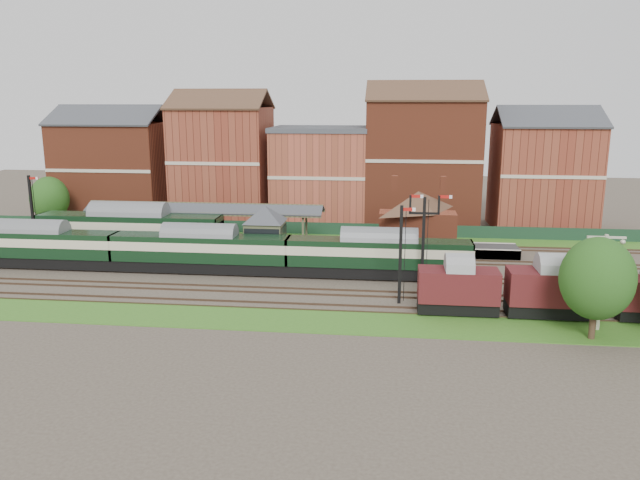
# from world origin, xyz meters

# --- Properties ---
(ground) EXTENTS (160.00, 160.00, 0.00)m
(ground) POSITION_xyz_m (0.00, 0.00, 0.00)
(ground) COLOR #473D33
(ground) RESTS_ON ground
(grass_back) EXTENTS (90.00, 4.50, 0.06)m
(grass_back) POSITION_xyz_m (0.00, 16.00, 0.03)
(grass_back) COLOR #2D6619
(grass_back) RESTS_ON ground
(grass_front) EXTENTS (90.00, 5.00, 0.06)m
(grass_front) POSITION_xyz_m (0.00, -12.00, 0.03)
(grass_front) COLOR #2D6619
(grass_front) RESTS_ON ground
(fence) EXTENTS (90.00, 0.12, 1.50)m
(fence) POSITION_xyz_m (0.00, 18.00, 0.75)
(fence) COLOR #193823
(fence) RESTS_ON ground
(platform) EXTENTS (55.00, 3.40, 1.00)m
(platform) POSITION_xyz_m (-5.00, 9.75, 0.50)
(platform) COLOR #2D2D2D
(platform) RESTS_ON ground
(signal_box) EXTENTS (5.40, 5.40, 6.00)m
(signal_box) POSITION_xyz_m (-3.00, 3.25, 3.19)
(signal_box) COLOR #596548
(signal_box) RESTS_ON ground
(brick_hut) EXTENTS (3.20, 2.64, 2.94)m
(brick_hut) POSITION_xyz_m (5.00, 3.25, 1.20)
(brick_hut) COLOR maroon
(brick_hut) RESTS_ON ground
(station_building) EXTENTS (8.10, 8.10, 5.90)m
(station_building) POSITION_xyz_m (12.00, 9.75, 3.96)
(station_building) COLOR brown
(station_building) RESTS_ON platform
(canopy) EXTENTS (26.00, 3.89, 4.08)m
(canopy) POSITION_xyz_m (-11.00, 9.75, 4.58)
(canopy) COLOR #47492D
(canopy) RESTS_ON platform
(semaphore_bracket) EXTENTS (3.60, 0.25, 8.18)m
(semaphore_bracket) POSITION_xyz_m (12.04, -2.50, 4.63)
(semaphore_bracket) COLOR black
(semaphore_bracket) RESTS_ON ground
(semaphore_platform_end) EXTENTS (1.23, 0.25, 8.00)m
(semaphore_platform_end) POSITION_xyz_m (-29.98, 8.00, 4.16)
(semaphore_platform_end) COLOR black
(semaphore_platform_end) RESTS_ON ground
(semaphore_siding) EXTENTS (1.23, 0.25, 8.00)m
(semaphore_siding) POSITION_xyz_m (10.02, -7.00, 4.16)
(semaphore_siding) COLOR black
(semaphore_siding) RESTS_ON ground
(yard_lamp) EXTENTS (2.60, 0.22, 7.00)m
(yard_lamp) POSITION_xyz_m (24.00, -11.50, 3.99)
(yard_lamp) COLOR beige
(yard_lamp) RESTS_ON ground
(town_backdrop) EXTENTS (69.00, 10.00, 16.00)m
(town_backdrop) POSITION_xyz_m (-0.18, 25.00, 7.00)
(town_backdrop) COLOR brown
(town_backdrop) RESTS_ON ground
(dmu_train) EXTENTS (50.36, 2.65, 3.87)m
(dmu_train) POSITION_xyz_m (-8.59, 0.00, 2.27)
(dmu_train) COLOR black
(dmu_train) RESTS_ON ground
(platform_railcar) EXTENTS (19.60, 3.09, 4.51)m
(platform_railcar) POSITION_xyz_m (-18.22, 6.50, 2.63)
(platform_railcar) COLOR black
(platform_railcar) RESTS_ON ground
(goods_van_a) EXTENTS (6.04, 2.62, 3.67)m
(goods_van_a) POSITION_xyz_m (14.40, -9.00, 2.09)
(goods_van_a) COLOR black
(goods_van_a) RESTS_ON ground
(goods_van_b) EXTENTS (6.31, 2.74, 3.83)m
(goods_van_b) POSITION_xyz_m (21.19, -9.00, 2.17)
(goods_van_b) COLOR black
(goods_van_b) RESTS_ON ground
(tree_far) EXTENTS (4.91, 4.91, 7.17)m
(tree_far) POSITION_xyz_m (23.06, -13.32, 4.33)
(tree_far) COLOR #382619
(tree_far) RESTS_ON ground
(tree_back) EXTENTS (4.67, 4.67, 6.82)m
(tree_back) POSITION_xyz_m (-32.62, 16.21, 4.12)
(tree_back) COLOR #382619
(tree_back) RESTS_ON ground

